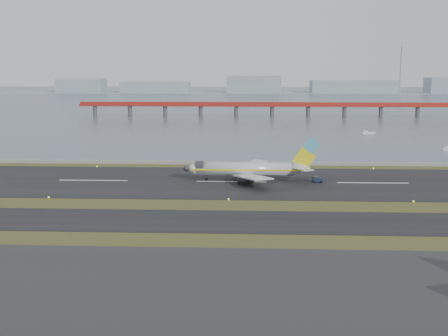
# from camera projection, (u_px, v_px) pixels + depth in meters

# --- Properties ---
(ground) EXTENTS (1000.00, 1000.00, 0.00)m
(ground) POSITION_uv_depth(u_px,v_px,m) (227.00, 208.00, 130.76)
(ground) COLOR #324518
(ground) RESTS_ON ground
(apron_strip) EXTENTS (1000.00, 50.00, 0.10)m
(apron_strip) POSITION_uv_depth(u_px,v_px,m) (211.00, 306.00, 76.66)
(apron_strip) COLOR #2C2C2E
(apron_strip) RESTS_ON ground
(taxiway_strip) EXTENTS (1000.00, 18.00, 0.10)m
(taxiway_strip) POSITION_uv_depth(u_px,v_px,m) (225.00, 221.00, 118.95)
(taxiway_strip) COLOR black
(taxiway_strip) RESTS_ON ground
(runway_strip) EXTENTS (1000.00, 45.00, 0.10)m
(runway_strip) POSITION_uv_depth(u_px,v_px,m) (231.00, 182.00, 160.25)
(runway_strip) COLOR black
(runway_strip) RESTS_ON ground
(seawall) EXTENTS (1000.00, 2.50, 1.00)m
(seawall) POSITION_uv_depth(u_px,v_px,m) (234.00, 163.00, 189.67)
(seawall) COLOR gray
(seawall) RESTS_ON ground
(bay_water) EXTENTS (1400.00, 800.00, 1.30)m
(bay_water) POSITION_uv_depth(u_px,v_px,m) (245.00, 99.00, 583.13)
(bay_water) COLOR #455363
(bay_water) RESTS_ON ground
(red_pier) EXTENTS (260.00, 5.00, 10.20)m
(red_pier) POSITION_uv_depth(u_px,v_px,m) (272.00, 106.00, 374.43)
(red_pier) COLOR #A3251B
(red_pier) RESTS_ON ground
(far_shoreline) EXTENTS (1400.00, 80.00, 60.50)m
(far_shoreline) POSITION_uv_depth(u_px,v_px,m) (256.00, 88.00, 738.79)
(far_shoreline) COLOR #8D9DA6
(far_shoreline) RESTS_ON ground
(airliner) EXTENTS (38.52, 32.89, 12.80)m
(airliner) POSITION_uv_depth(u_px,v_px,m) (250.00, 169.00, 161.17)
(airliner) COLOR silver
(airliner) RESTS_ON ground
(pushback_tug) EXTENTS (2.82, 1.70, 1.80)m
(pushback_tug) POSITION_uv_depth(u_px,v_px,m) (317.00, 180.00, 159.14)
(pushback_tug) COLOR #16203E
(pushback_tug) RESTS_ON ground
(workboat_far) EXTENTS (7.46, 4.09, 1.73)m
(workboat_far) POSITION_uv_depth(u_px,v_px,m) (368.00, 133.00, 277.03)
(workboat_far) COLOR silver
(workboat_far) RESTS_ON ground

